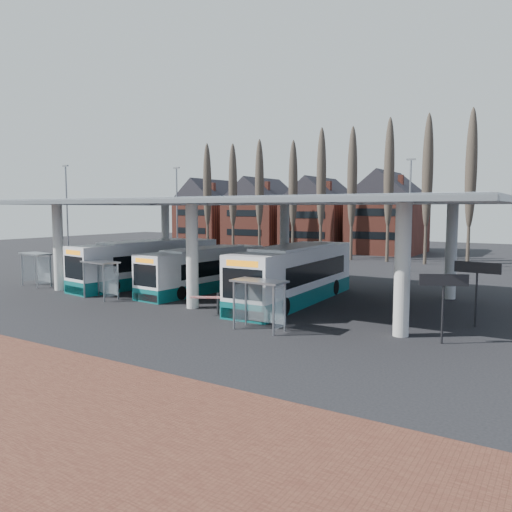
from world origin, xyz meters
The scene contains 16 objects.
ground centered at (0.00, 0.00, 0.00)m, with size 140.00×140.00×0.00m, color black.
station_canopy centered at (0.00, 8.00, 5.68)m, with size 32.00×16.00×6.34m.
poplar_row centered at (0.00, 33.00, 8.78)m, with size 45.10×1.10×14.50m.
townhouse_row centered at (-15.75, 44.00, 5.94)m, with size 36.80×10.30×12.25m.
lamp_post_a centered at (-18.00, 22.00, 5.34)m, with size 0.80×0.16×10.17m.
lamp_post_b centered at (6.00, 26.00, 5.34)m, with size 0.80×0.16×10.17m.
lamp_post_d centered at (-26.00, 14.00, 5.34)m, with size 0.80×0.16×10.17m.
bus_0 centered at (-8.40, 7.61, 1.57)m, with size 4.29×12.26×3.34m.
bus_1 centered at (-3.14, 7.71, 1.42)m, with size 3.05×10.99×3.02m.
bus_2 centered at (4.12, 7.37, 1.64)m, with size 3.22×12.65×3.49m.
shelter_0 centered at (-15.01, 2.90, 1.78)m, with size 2.80×1.67×2.45m.
shelter_1 centered at (-6.83, 1.86, 1.74)m, with size 2.73×1.63×2.39m.
shelter_2 centered at (6.03, 0.16, 1.73)m, with size 2.60×1.36×2.39m.
info_sign_0 centered at (13.85, 2.13, 2.50)m, with size 1.87×0.94×2.98m.
info_sign_1 centered at (14.57, 6.22, 2.65)m, with size 2.12×0.29×3.16m.
barrier centered at (2.31, 1.41, 0.92)m, with size 2.14×1.20×1.18m.
Camera 1 is at (18.13, -19.65, 5.73)m, focal length 35.00 mm.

